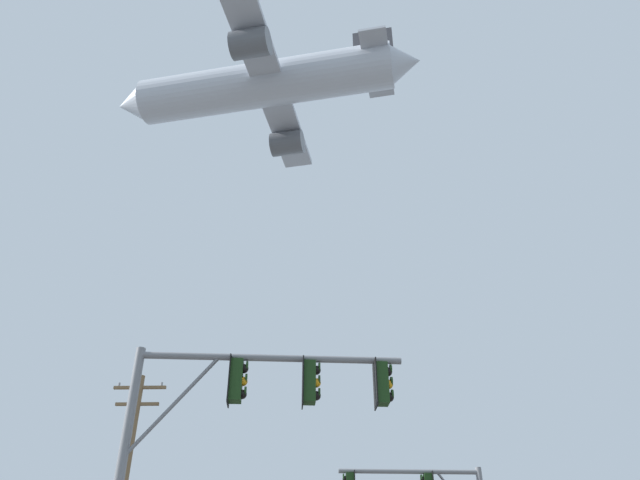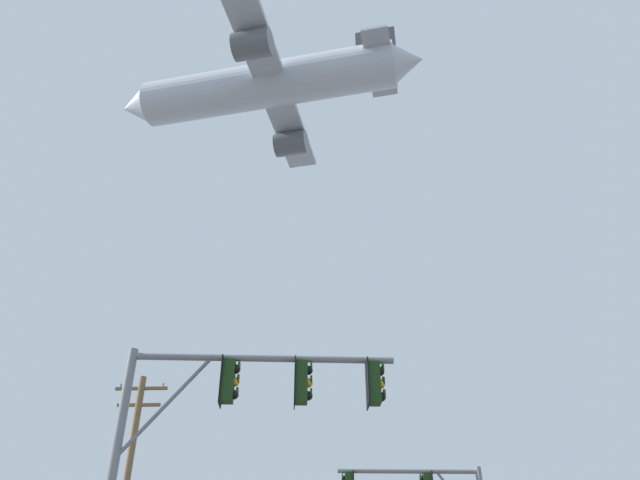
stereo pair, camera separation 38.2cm
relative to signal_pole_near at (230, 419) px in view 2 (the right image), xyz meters
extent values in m
cylinder|color=slate|center=(0.63, 0.05, 1.33)|extent=(5.64, 0.64, 0.15)
cylinder|color=slate|center=(-1.34, -0.12, 0.27)|extent=(1.76, 0.23, 2.17)
cube|color=#193814|center=(2.99, 0.26, 0.81)|extent=(0.29, 0.34, 0.90)
cylinder|color=#193814|center=(2.99, 0.26, 1.32)|extent=(0.05, 0.05, 0.12)
cube|color=black|center=(2.85, 0.25, 0.81)|extent=(0.06, 0.46, 1.04)
sphere|color=black|center=(3.13, 0.27, 1.08)|extent=(0.20, 0.20, 0.20)
cylinder|color=#193814|center=(3.20, 0.28, 1.14)|extent=(0.06, 0.21, 0.21)
sphere|color=orange|center=(3.13, 0.27, 0.80)|extent=(0.20, 0.20, 0.20)
cylinder|color=#193814|center=(3.20, 0.28, 0.86)|extent=(0.06, 0.21, 0.21)
sphere|color=black|center=(3.13, 0.27, 0.52)|extent=(0.20, 0.20, 0.20)
cylinder|color=#193814|center=(3.20, 0.28, 0.58)|extent=(0.06, 0.21, 0.21)
cube|color=#193814|center=(1.44, 0.13, 0.81)|extent=(0.29, 0.34, 0.90)
cylinder|color=#193814|center=(1.44, 0.13, 1.32)|extent=(0.05, 0.05, 0.12)
cube|color=black|center=(1.30, 0.11, 0.81)|extent=(0.06, 0.46, 1.04)
sphere|color=black|center=(1.59, 0.14, 1.08)|extent=(0.20, 0.20, 0.20)
cylinder|color=#193814|center=(1.65, 0.14, 1.14)|extent=(0.06, 0.21, 0.21)
sphere|color=orange|center=(1.59, 0.14, 0.80)|extent=(0.20, 0.20, 0.20)
cylinder|color=#193814|center=(1.65, 0.14, 0.86)|extent=(0.06, 0.21, 0.21)
sphere|color=black|center=(1.59, 0.14, 0.52)|extent=(0.20, 0.20, 0.20)
cylinder|color=#193814|center=(1.65, 0.14, 0.58)|extent=(0.06, 0.21, 0.21)
cube|color=#193814|center=(-0.11, -0.01, 0.81)|extent=(0.29, 0.34, 0.90)
cylinder|color=#193814|center=(-0.11, -0.01, 1.32)|extent=(0.05, 0.05, 0.12)
cube|color=black|center=(-0.25, -0.02, 0.81)|extent=(0.06, 0.46, 1.04)
sphere|color=black|center=(0.04, 0.00, 1.08)|extent=(0.20, 0.20, 0.20)
cylinder|color=#193814|center=(0.10, 0.01, 1.14)|extent=(0.06, 0.21, 0.21)
sphere|color=orange|center=(0.04, 0.00, 0.80)|extent=(0.20, 0.20, 0.20)
cylinder|color=#193814|center=(0.10, 0.01, 0.86)|extent=(0.06, 0.21, 0.21)
sphere|color=black|center=(0.04, 0.00, 0.52)|extent=(0.20, 0.20, 0.20)
cylinder|color=#193814|center=(0.10, 0.01, 0.58)|extent=(0.06, 0.21, 0.21)
cylinder|color=slate|center=(4.41, 8.69, 0.68)|extent=(4.67, 0.47, 0.15)
cylinder|color=#193814|center=(2.45, 8.55, 0.67)|extent=(0.05, 0.05, 0.12)
sphere|color=black|center=(2.30, 8.54, 0.43)|extent=(0.20, 0.20, 0.20)
cylinder|color=#193814|center=(2.24, 8.54, 0.49)|extent=(0.05, 0.21, 0.21)
cylinder|color=#193814|center=(5.01, 8.73, 0.67)|extent=(0.05, 0.05, 0.12)
sphere|color=black|center=(4.87, 8.72, 0.43)|extent=(0.20, 0.20, 0.20)
cylinder|color=#193814|center=(4.80, 8.71, 0.49)|extent=(0.05, 0.21, 0.21)
cube|color=brown|center=(-6.17, 12.12, 4.76)|extent=(2.20, 0.12, 0.12)
cube|color=brown|center=(-6.17, 12.12, 4.06)|extent=(1.80, 0.12, 0.12)
cylinder|color=gray|center=(-7.07, 12.12, 4.88)|extent=(0.10, 0.10, 0.18)
cylinder|color=gray|center=(-5.27, 12.12, 4.88)|extent=(0.10, 0.10, 0.18)
cylinder|color=#B7BCC6|center=(-4.00, 26.35, 37.77)|extent=(23.57, 8.12, 4.12)
cone|color=#B7BCC6|center=(-16.69, 28.60, 37.77)|extent=(3.48, 4.35, 3.92)
cone|color=#B7BCC6|center=(8.56, 24.11, 37.77)|extent=(3.15, 3.90, 3.51)
cube|color=#A8ADB7|center=(-3.37, 26.23, 37.16)|extent=(6.63, 22.07, 0.46)
cylinder|color=#595B60|center=(-4.44, 20.19, 35.92)|extent=(3.45, 2.83, 2.32)
cylinder|color=#595B60|center=(-2.29, 32.27, 35.92)|extent=(3.45, 2.83, 2.32)
cube|color=#333338|center=(5.90, 24.59, 40.10)|extent=(3.61, 0.94, 4.90)
cube|color=#A8ADB7|center=(6.15, 24.54, 38.16)|extent=(3.64, 8.02, 0.26)
camera|label=1|loc=(1.96, -12.35, -3.48)|focal=33.88mm
camera|label=2|loc=(2.35, -12.34, -3.48)|focal=33.88mm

